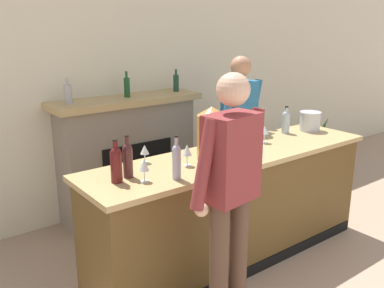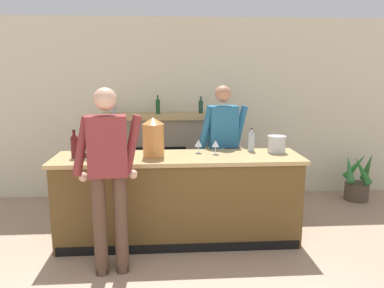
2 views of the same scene
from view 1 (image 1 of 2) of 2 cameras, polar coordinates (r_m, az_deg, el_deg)
The scene contains 17 objects.
wall_back_panel at distance 4.97m, azimuth -7.72°, elevation 7.35°, with size 12.00×0.07×2.75m.
bar_counter at distance 3.90m, azimuth 5.55°, elevation -8.32°, with size 2.80×0.71×1.02m.
fireplace_stone at distance 4.78m, azimuth -8.51°, elevation -1.60°, with size 1.65×0.52×1.61m.
potted_plant_corner at distance 6.71m, azimuth 16.00°, elevation -0.35°, with size 0.44×0.44×0.76m.
person_customer at distance 2.81m, azimuth 5.07°, elevation -7.02°, with size 0.65×0.34×1.82m.
person_bartender at distance 4.51m, azimuth 6.31°, elevation 1.52°, with size 0.65×0.35×1.78m.
copper_dispenser at distance 3.47m, azimuth 2.63°, elevation 1.45°, with size 0.24×0.28×0.44m.
ice_bucket_steel at distance 4.61m, azimuth 15.45°, elevation 2.96°, with size 0.22×0.22×0.20m.
wine_bottle_rose_blush at distance 3.04m, azimuth -10.09°, elevation -2.51°, with size 0.08×0.08×0.31m.
wine_bottle_riesling_slim at distance 4.44m, azimuth 12.41°, elevation 3.03°, with size 0.08×0.08×0.28m.
wine_bottle_chardonnay_pale at distance 3.12m, azimuth -8.57°, elevation -1.95°, with size 0.07×0.07×0.32m.
wine_bottle_merlot_tall at distance 3.05m, azimuth -2.07°, elevation -2.17°, with size 0.06×0.06×0.32m.
wine_glass_near_bucket at distance 3.43m, azimuth -6.34°, elevation -0.85°, with size 0.07×0.07×0.15m.
wine_glass_by_dispenser at distance 3.02m, azimuth -6.40°, elevation -2.92°, with size 0.07×0.07×0.17m.
wine_glass_front_left at distance 4.03m, azimuth 9.66°, elevation 1.75°, with size 0.08×0.08×0.16m.
wine_glass_mid_counter at distance 3.94m, azimuth 6.98°, elevation 1.51°, with size 0.08×0.08×0.16m.
wine_glass_back_row at distance 3.33m, azimuth -0.67°, elevation -0.90°, with size 0.08×0.08×0.18m.
Camera 1 is at (-2.43, 0.26, 2.11)m, focal length 40.00 mm.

